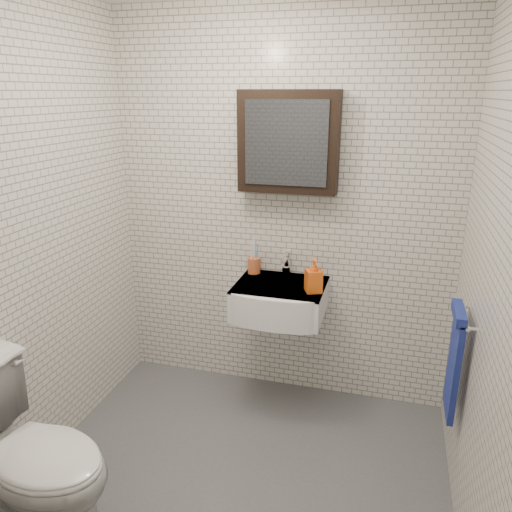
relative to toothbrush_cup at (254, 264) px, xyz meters
name	(u,v)px	position (x,y,z in m)	size (l,w,h in m)	color
ground	(236,482)	(0.16, -0.93, -0.90)	(2.20, 2.00, 0.01)	#4F5257
room_shell	(232,215)	(0.16, -0.93, 0.56)	(2.22, 2.02, 2.51)	silver
washbasin	(279,301)	(0.21, -0.20, -0.15)	(0.55, 0.50, 0.20)	white
faucet	(286,266)	(0.21, 0.00, 0.01)	(0.06, 0.20, 0.15)	silver
mirror_cabinet	(288,142)	(0.21, 0.00, 0.79)	(0.60, 0.15, 0.60)	black
towel_rail	(455,357)	(1.21, -0.58, -0.18)	(0.09, 0.30, 0.58)	silver
toothbrush_cup	(254,264)	(0.00, 0.00, 0.00)	(0.11, 0.11, 0.23)	#B9572E
soap_bottle	(314,275)	(0.43, -0.22, 0.05)	(0.09, 0.09, 0.21)	orange
toilet	(29,457)	(-0.64, -1.47, -0.49)	(0.47, 0.83, 0.84)	silver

